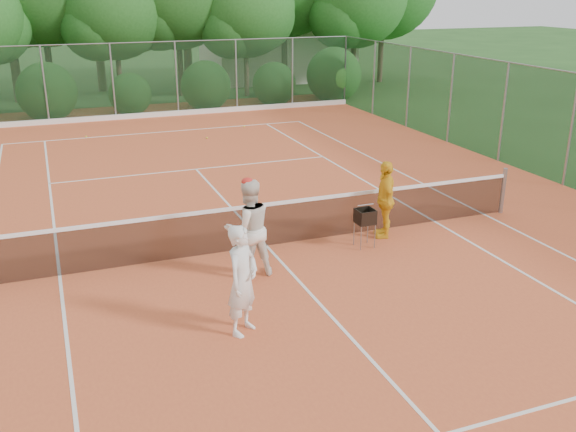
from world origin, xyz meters
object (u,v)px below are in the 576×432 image
(player_white, at_px, (242,280))
(ball_hopper, at_px, (365,217))
(player_yellow, at_px, (385,199))
(player_center_grp, at_px, (249,228))

(player_white, height_order, ball_hopper, player_white)
(player_white, relative_size, player_yellow, 1.06)
(player_center_grp, xyz_separation_m, player_yellow, (3.33, 0.86, -0.10))
(player_yellow, height_order, ball_hopper, player_yellow)
(player_white, distance_m, player_yellow, 4.94)
(ball_hopper, bearing_deg, player_yellow, 22.03)
(player_white, height_order, player_center_grp, player_center_grp)
(player_white, xyz_separation_m, player_yellow, (4.05, 2.83, -0.05))
(ball_hopper, bearing_deg, player_white, -151.77)
(player_white, bearing_deg, player_center_grp, 27.70)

